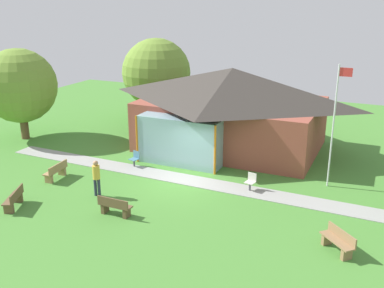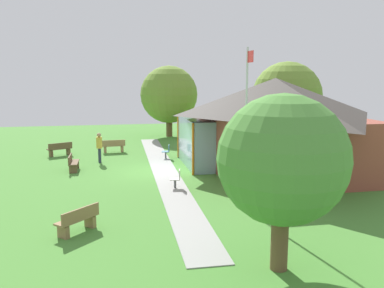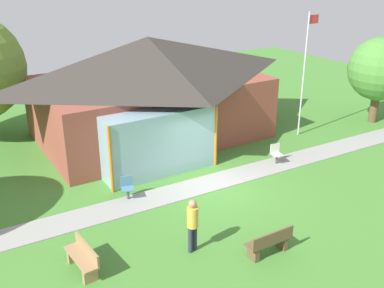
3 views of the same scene
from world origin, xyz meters
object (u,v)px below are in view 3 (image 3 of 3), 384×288
(pavilion, at_px, (149,87))
(patio_chair_lawn_spare, at_px, (276,154))
(flagpole, at_px, (305,70))
(tree_east_hedge, at_px, (380,69))
(bench_front_center, at_px, (269,243))
(bench_mid_left, at_px, (83,258))
(visitor_strolling_lawn, at_px, (193,222))
(patio_chair_west, at_px, (127,188))

(pavilion, bearing_deg, patio_chair_lawn_spare, -60.91)
(flagpole, xyz_separation_m, tree_east_hedge, (4.77, -0.66, -0.40))
(pavilion, height_order, flagpole, flagpole)
(patio_chair_lawn_spare, bearing_deg, bench_front_center, 58.46)
(patio_chair_lawn_spare, bearing_deg, pavilion, -49.68)
(bench_mid_left, xyz_separation_m, visitor_strolling_lawn, (3.11, -0.81, 0.62))
(pavilion, distance_m, tree_east_hedge, 12.04)
(bench_mid_left, xyz_separation_m, patio_chair_lawn_spare, (9.44, 2.71, 0.01))
(patio_chair_west, bearing_deg, pavilion, -110.30)
(patio_chair_west, xyz_separation_m, visitor_strolling_lawn, (0.38, -3.97, 0.61))
(patio_chair_lawn_spare, relative_size, tree_east_hedge, 0.19)
(pavilion, relative_size, patio_chair_lawn_spare, 13.21)
(pavilion, xyz_separation_m, patio_chair_west, (-3.55, -5.23, -2.11))
(bench_mid_left, distance_m, bench_front_center, 5.40)
(tree_east_hedge, bearing_deg, patio_chair_west, -176.32)
(bench_front_center, bearing_deg, patio_chair_lawn_spare, 47.58)
(pavilion, distance_m, patio_chair_west, 6.66)
(flagpole, distance_m, tree_east_hedge, 4.83)
(pavilion, relative_size, patio_chair_west, 13.21)
(bench_mid_left, bearing_deg, pavilion, -41.53)
(bench_front_center, bearing_deg, flagpole, 41.92)
(flagpole, height_order, visitor_strolling_lawn, flagpole)
(patio_chair_west, bearing_deg, tree_east_hedge, -162.45)
(bench_mid_left, distance_m, tree_east_hedge, 18.18)
(visitor_strolling_lawn, height_order, tree_east_hedge, tree_east_hedge)
(pavilion, bearing_deg, flagpole, -29.15)
(bench_front_center, relative_size, visitor_strolling_lawn, 0.86)
(tree_east_hedge, bearing_deg, pavilion, 159.18)
(patio_chair_lawn_spare, bearing_deg, tree_east_hedge, -158.89)
(patio_chair_lawn_spare, xyz_separation_m, patio_chair_west, (-6.71, 0.46, 0.00))
(patio_chair_lawn_spare, xyz_separation_m, tree_east_hedge, (8.08, 1.41, 2.47))
(bench_mid_left, height_order, bench_front_center, same)
(pavilion, height_order, patio_chair_lawn_spare, pavilion)
(bench_mid_left, distance_m, patio_chair_lawn_spare, 9.82)
(flagpole, relative_size, tree_east_hedge, 1.31)
(flagpole, height_order, bench_front_center, flagpole)
(pavilion, height_order, tree_east_hedge, pavilion)
(tree_east_hedge, bearing_deg, bench_mid_left, -166.80)
(visitor_strolling_lawn, distance_m, tree_east_hedge, 15.35)
(patio_chair_west, bearing_deg, flagpole, -156.98)
(pavilion, xyz_separation_m, bench_front_center, (-1.32, -10.53, -2.12))
(flagpole, xyz_separation_m, visitor_strolling_lawn, (-9.65, -5.58, -2.26))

